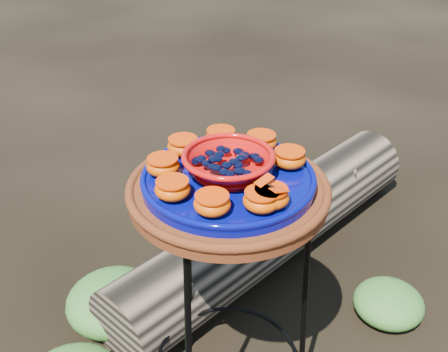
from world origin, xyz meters
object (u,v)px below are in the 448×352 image
plant_stand (228,308)px  terracotta_saucer (228,192)px  driftwood_log (271,228)px  red_bowl (228,165)px  cobalt_plate (228,181)px

plant_stand → terracotta_saucer: size_ratio=1.51×
driftwood_log → red_bowl: bearing=-138.0°
terracotta_saucer → red_bowl: size_ratio=2.33×
terracotta_saucer → cobalt_plate: bearing=0.0°
plant_stand → red_bowl: (0.00, 0.00, 0.44)m
cobalt_plate → driftwood_log: 0.90m
plant_stand → terracotta_saucer: bearing=0.0°
plant_stand → terracotta_saucer: 0.37m
terracotta_saucer → plant_stand: bearing=0.0°
cobalt_plate → driftwood_log: bearing=42.0°
red_bowl → driftwood_log: 0.93m
terracotta_saucer → driftwood_log: (0.49, 0.44, -0.58)m
cobalt_plate → red_bowl: 0.04m
driftwood_log → plant_stand: bearing=-138.0°
plant_stand → driftwood_log: bearing=42.0°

